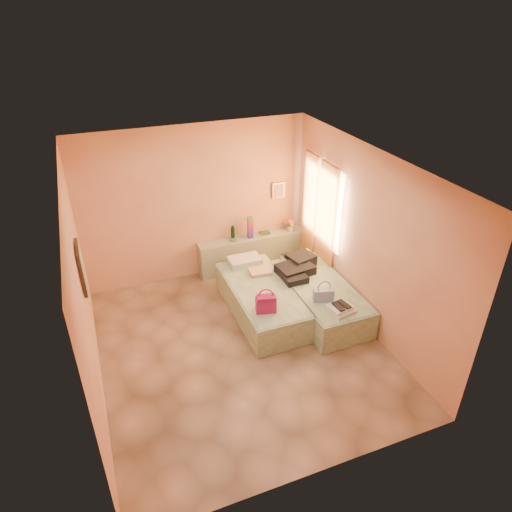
{
  "coord_description": "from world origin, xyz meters",
  "views": [
    {
      "loc": [
        -1.7,
        -4.95,
        4.59
      ],
      "look_at": [
        0.57,
        0.85,
        0.99
      ],
      "focal_mm": 32.0,
      "sensor_mm": 36.0,
      "label": 1
    }
  ],
  "objects_px": {
    "blue_handbag": "(323,295)",
    "towel_stack": "(341,309)",
    "bed_left": "(262,300)",
    "bed_right": "(318,298)",
    "headboard_ledge": "(252,252)",
    "magenta_handbag": "(266,303)",
    "green_book": "(265,233)",
    "water_bottle": "(233,233)",
    "flower_vase": "(290,224)"
  },
  "relations": [
    {
      "from": "blue_handbag",
      "to": "towel_stack",
      "type": "xyz_separation_m",
      "value": [
        0.11,
        -0.36,
        -0.05
      ]
    },
    {
      "from": "bed_left",
      "to": "blue_handbag",
      "type": "xyz_separation_m",
      "value": [
        0.75,
        -0.66,
        0.35
      ]
    },
    {
      "from": "bed_left",
      "to": "bed_right",
      "type": "bearing_deg",
      "value": -16.44
    },
    {
      "from": "headboard_ledge",
      "to": "blue_handbag",
      "type": "bearing_deg",
      "value": -79.91
    },
    {
      "from": "bed_right",
      "to": "magenta_handbag",
      "type": "xyz_separation_m",
      "value": [
        -1.08,
        -0.32,
        0.39
      ]
    },
    {
      "from": "headboard_ledge",
      "to": "green_book",
      "type": "height_order",
      "value": "green_book"
    },
    {
      "from": "bed_right",
      "to": "green_book",
      "type": "bearing_deg",
      "value": 98.0
    },
    {
      "from": "magenta_handbag",
      "to": "blue_handbag",
      "type": "relative_size",
      "value": 0.97
    },
    {
      "from": "bed_left",
      "to": "bed_right",
      "type": "relative_size",
      "value": 1.0
    },
    {
      "from": "headboard_ledge",
      "to": "magenta_handbag",
      "type": "distance_m",
      "value": 2.12
    },
    {
      "from": "green_book",
      "to": "blue_handbag",
      "type": "height_order",
      "value": "blue_handbag"
    },
    {
      "from": "bed_right",
      "to": "water_bottle",
      "type": "xyz_separation_m",
      "value": [
        -0.88,
        1.75,
        0.53
      ]
    },
    {
      "from": "bed_left",
      "to": "towel_stack",
      "type": "bearing_deg",
      "value": -49.91
    },
    {
      "from": "water_bottle",
      "to": "flower_vase",
      "type": "bearing_deg",
      "value": -3.83
    },
    {
      "from": "flower_vase",
      "to": "water_bottle",
      "type": "bearing_deg",
      "value": 176.17
    },
    {
      "from": "bed_left",
      "to": "magenta_handbag",
      "type": "bearing_deg",
      "value": -106.78
    },
    {
      "from": "bed_right",
      "to": "green_book",
      "type": "relative_size",
      "value": 10.93
    },
    {
      "from": "headboard_ledge",
      "to": "bed_left",
      "type": "height_order",
      "value": "headboard_ledge"
    },
    {
      "from": "water_bottle",
      "to": "green_book",
      "type": "height_order",
      "value": "water_bottle"
    },
    {
      "from": "bed_right",
      "to": "flower_vase",
      "type": "height_order",
      "value": "flower_vase"
    },
    {
      "from": "bed_left",
      "to": "water_bottle",
      "type": "height_order",
      "value": "water_bottle"
    },
    {
      "from": "bed_left",
      "to": "magenta_handbag",
      "type": "relative_size",
      "value": 6.74
    },
    {
      "from": "green_book",
      "to": "blue_handbag",
      "type": "xyz_separation_m",
      "value": [
        0.09,
        -2.13,
        -0.07
      ]
    },
    {
      "from": "water_bottle",
      "to": "blue_handbag",
      "type": "height_order",
      "value": "water_bottle"
    },
    {
      "from": "bed_left",
      "to": "flower_vase",
      "type": "xyz_separation_m",
      "value": [
        1.14,
        1.41,
        0.54
      ]
    },
    {
      "from": "bed_left",
      "to": "water_bottle",
      "type": "bearing_deg",
      "value": 89.08
    },
    {
      "from": "headboard_ledge",
      "to": "water_bottle",
      "type": "distance_m",
      "value": 0.58
    },
    {
      "from": "headboard_ledge",
      "to": "flower_vase",
      "type": "relative_size",
      "value": 7.47
    },
    {
      "from": "blue_handbag",
      "to": "magenta_handbag",
      "type": "bearing_deg",
      "value": -166.82
    },
    {
      "from": "bed_right",
      "to": "flower_vase",
      "type": "relative_size",
      "value": 7.29
    },
    {
      "from": "headboard_ledge",
      "to": "towel_stack",
      "type": "height_order",
      "value": "headboard_ledge"
    },
    {
      "from": "magenta_handbag",
      "to": "bed_right",
      "type": "bearing_deg",
      "value": 31.11
    },
    {
      "from": "water_bottle",
      "to": "towel_stack",
      "type": "height_order",
      "value": "water_bottle"
    },
    {
      "from": "magenta_handbag",
      "to": "towel_stack",
      "type": "height_order",
      "value": "magenta_handbag"
    },
    {
      "from": "bed_right",
      "to": "towel_stack",
      "type": "height_order",
      "value": "towel_stack"
    },
    {
      "from": "green_book",
      "to": "towel_stack",
      "type": "height_order",
      "value": "green_book"
    },
    {
      "from": "green_book",
      "to": "blue_handbag",
      "type": "distance_m",
      "value": 2.13
    },
    {
      "from": "flower_vase",
      "to": "green_book",
      "type": "bearing_deg",
      "value": 173.18
    },
    {
      "from": "flower_vase",
      "to": "magenta_handbag",
      "type": "relative_size",
      "value": 0.92
    },
    {
      "from": "green_book",
      "to": "flower_vase",
      "type": "height_order",
      "value": "flower_vase"
    },
    {
      "from": "green_book",
      "to": "flower_vase",
      "type": "xyz_separation_m",
      "value": [
        0.49,
        -0.06,
        0.12
      ]
    },
    {
      "from": "green_book",
      "to": "magenta_handbag",
      "type": "bearing_deg",
      "value": -110.19
    },
    {
      "from": "water_bottle",
      "to": "green_book",
      "type": "xyz_separation_m",
      "value": [
        0.63,
        -0.02,
        -0.11
      ]
    },
    {
      "from": "headboard_ledge",
      "to": "water_bottle",
      "type": "relative_size",
      "value": 8.08
    },
    {
      "from": "blue_handbag",
      "to": "towel_stack",
      "type": "height_order",
      "value": "blue_handbag"
    },
    {
      "from": "bed_left",
      "to": "water_bottle",
      "type": "xyz_separation_m",
      "value": [
        0.02,
        1.49,
        0.53
      ]
    },
    {
      "from": "headboard_ledge",
      "to": "water_bottle",
      "type": "xyz_separation_m",
      "value": [
        -0.35,
        0.05,
        0.45
      ]
    },
    {
      "from": "green_book",
      "to": "magenta_handbag",
      "type": "xyz_separation_m",
      "value": [
        -0.83,
        -2.06,
        -0.03
      ]
    },
    {
      "from": "bed_right",
      "to": "green_book",
      "type": "distance_m",
      "value": 1.8
    },
    {
      "from": "green_book",
      "to": "headboard_ledge",
      "type": "bearing_deg",
      "value": -170.7
    }
  ]
}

